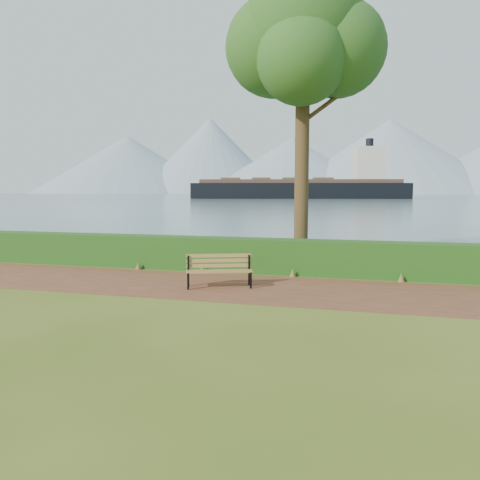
% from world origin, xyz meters
% --- Properties ---
extents(ground, '(140.00, 140.00, 0.00)m').
position_xyz_m(ground, '(0.00, 0.00, 0.00)').
color(ground, '#485819').
rests_on(ground, ground).
extents(path, '(40.00, 3.40, 0.01)m').
position_xyz_m(path, '(0.00, 0.30, 0.01)').
color(path, '#50291B').
rests_on(path, ground).
extents(hedge, '(32.00, 0.85, 1.00)m').
position_xyz_m(hedge, '(0.00, 2.60, 0.50)').
color(hedge, '#1A4313').
rests_on(hedge, ground).
extents(water, '(700.00, 510.00, 0.00)m').
position_xyz_m(water, '(0.00, 260.00, 0.01)').
color(water, '#405A68').
rests_on(water, ground).
extents(mountains, '(585.00, 190.00, 70.00)m').
position_xyz_m(mountains, '(-9.17, 406.05, 27.70)').
color(mountains, '#798EA1').
rests_on(mountains, ground).
extents(bench, '(1.72, 1.02, 0.83)m').
position_xyz_m(bench, '(0.02, 0.20, 0.48)').
color(bench, black).
rests_on(bench, ground).
extents(tree, '(5.00, 4.20, 9.63)m').
position_xyz_m(tree, '(1.51, 4.13, 7.16)').
color(tree, '#3E2919').
rests_on(tree, ground).
extents(cargo_ship, '(68.34, 25.45, 20.54)m').
position_xyz_m(cargo_ship, '(-15.05, 137.85, 3.06)').
color(cargo_ship, black).
rests_on(cargo_ship, ground).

